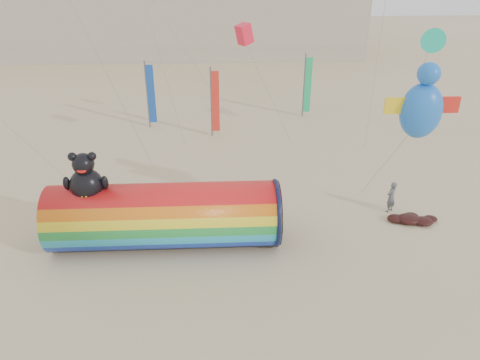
{
  "coord_description": "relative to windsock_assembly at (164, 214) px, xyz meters",
  "views": [
    {
      "loc": [
        -0.57,
        -19.21,
        12.78
      ],
      "look_at": [
        0.5,
        1.5,
        2.4
      ],
      "focal_mm": 35.0,
      "sensor_mm": 36.0,
      "label": 1
    }
  ],
  "objects": [
    {
      "name": "festival_banners",
      "position": [
        3.27,
        16.25,
        1.01
      ],
      "size": [
        13.09,
        4.27,
        5.2
      ],
      "color": "#59595E",
      "rests_on": "ground"
    },
    {
      "name": "windsock_assembly",
      "position": [
        0.0,
        0.0,
        0.0
      ],
      "size": [
        10.63,
        3.24,
        4.9
      ],
      "color": "red",
      "rests_on": "ground"
    },
    {
      "name": "kite_handler",
      "position": [
        11.69,
        2.44,
        -0.75
      ],
      "size": [
        0.76,
        0.72,
        1.74
      ],
      "primitive_type": "imported",
      "rotation": [
        0.0,
        0.0,
        3.8
      ],
      "color": "#505357",
      "rests_on": "ground"
    },
    {
      "name": "fabric_bundle",
      "position": [
        12.5,
        1.3,
        -1.45
      ],
      "size": [
        2.62,
        1.35,
        0.41
      ],
      "color": "#40100B",
      "rests_on": "ground"
    },
    {
      "name": "ground",
      "position": [
        3.12,
        0.32,
        -1.62
      ],
      "size": [
        160.0,
        160.0,
        0.0
      ],
      "primitive_type": "plane",
      "color": "#CCB58C",
      "rests_on": "ground"
    },
    {
      "name": "flying_kites",
      "position": [
        3.39,
        5.45,
        8.47
      ],
      "size": [
        26.77,
        16.59,
        7.57
      ],
      "color": "orange",
      "rests_on": "ground"
    }
  ]
}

